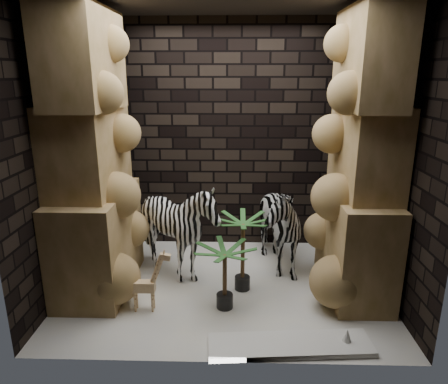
{
  "coord_description": "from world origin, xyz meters",
  "views": [
    {
      "loc": [
        0.11,
        -4.09,
        2.33
      ],
      "look_at": [
        -0.01,
        0.15,
        1.07
      ],
      "focal_mm": 32.43,
      "sensor_mm": 36.0,
      "label": 1
    }
  ],
  "objects_px": {
    "zebra_right": "(271,216)",
    "palm_back": "(225,277)",
    "surfboard": "(290,345)",
    "palm_front": "(243,253)",
    "giraffe_toy": "(143,280)",
    "zebra_left": "(179,234)"
  },
  "relations": [
    {
      "from": "zebra_right",
      "to": "zebra_left",
      "type": "height_order",
      "value": "zebra_right"
    },
    {
      "from": "palm_back",
      "to": "palm_front",
      "type": "bearing_deg",
      "value": 63.66
    },
    {
      "from": "giraffe_toy",
      "to": "palm_back",
      "type": "xyz_separation_m",
      "value": [
        0.81,
        0.07,
        0.01
      ]
    },
    {
      "from": "palm_front",
      "to": "palm_back",
      "type": "relative_size",
      "value": 1.26
    },
    {
      "from": "zebra_left",
      "to": "palm_back",
      "type": "height_order",
      "value": "zebra_left"
    },
    {
      "from": "giraffe_toy",
      "to": "palm_front",
      "type": "bearing_deg",
      "value": 23.45
    },
    {
      "from": "palm_front",
      "to": "surfboard",
      "type": "bearing_deg",
      "value": -67.95
    },
    {
      "from": "giraffe_toy",
      "to": "palm_front",
      "type": "relative_size",
      "value": 0.78
    },
    {
      "from": "zebra_left",
      "to": "giraffe_toy",
      "type": "bearing_deg",
      "value": -113.9
    },
    {
      "from": "zebra_left",
      "to": "surfboard",
      "type": "xyz_separation_m",
      "value": [
        1.14,
        -1.26,
        -0.52
      ]
    },
    {
      "from": "zebra_right",
      "to": "palm_front",
      "type": "relative_size",
      "value": 1.52
    },
    {
      "from": "giraffe_toy",
      "to": "surfboard",
      "type": "relative_size",
      "value": 0.47
    },
    {
      "from": "surfboard",
      "to": "palm_front",
      "type": "bearing_deg",
      "value": 107.77
    },
    {
      "from": "palm_back",
      "to": "zebra_right",
      "type": "bearing_deg",
      "value": 60.73
    },
    {
      "from": "zebra_left",
      "to": "surfboard",
      "type": "bearing_deg",
      "value": -50.99
    },
    {
      "from": "palm_front",
      "to": "surfboard",
      "type": "distance_m",
      "value": 1.16
    },
    {
      "from": "palm_back",
      "to": "surfboard",
      "type": "height_order",
      "value": "palm_back"
    },
    {
      "from": "palm_front",
      "to": "zebra_right",
      "type": "bearing_deg",
      "value": 58.9
    },
    {
      "from": "zebra_right",
      "to": "palm_back",
      "type": "distance_m",
      "value": 1.14
    },
    {
      "from": "palm_back",
      "to": "giraffe_toy",
      "type": "bearing_deg",
      "value": -175.3
    },
    {
      "from": "surfboard",
      "to": "zebra_right",
      "type": "bearing_deg",
      "value": 87.76
    },
    {
      "from": "palm_front",
      "to": "palm_back",
      "type": "bearing_deg",
      "value": -116.34
    }
  ]
}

